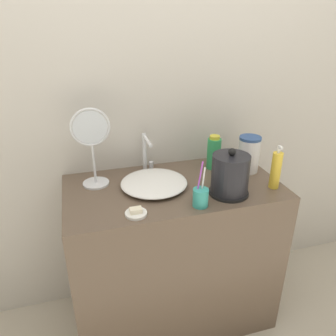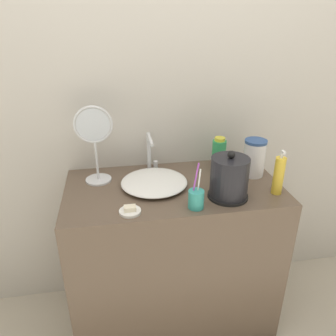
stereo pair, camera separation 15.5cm
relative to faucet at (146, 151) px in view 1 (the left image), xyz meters
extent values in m
cube|color=beige|center=(0.09, 0.09, 0.34)|extent=(6.00, 0.04, 2.60)
cube|color=brown|center=(0.09, -0.20, -0.54)|extent=(1.05, 0.55, 0.85)
ellipsoid|color=white|center=(0.00, -0.18, -0.10)|extent=(0.32, 0.32, 0.04)
cylinder|color=silver|center=(0.00, 0.02, -0.02)|extent=(0.02, 0.02, 0.20)
cylinder|color=silver|center=(0.00, -0.05, 0.08)|extent=(0.02, 0.15, 0.02)
cylinder|color=silver|center=(0.03, 0.02, -0.10)|extent=(0.02, 0.02, 0.04)
cylinder|color=black|center=(0.31, -0.35, -0.11)|extent=(0.19, 0.19, 0.01)
cylinder|color=black|center=(0.31, -0.35, -0.02)|extent=(0.17, 0.17, 0.19)
sphere|color=black|center=(0.31, -0.35, 0.09)|extent=(0.03, 0.03, 0.03)
cylinder|color=teal|center=(0.15, -0.41, -0.08)|extent=(0.07, 0.07, 0.08)
cylinder|color=white|center=(0.16, -0.40, -0.01)|extent=(0.01, 0.02, 0.15)
cylinder|color=#B24CCC|center=(0.14, -0.40, 0.00)|extent=(0.04, 0.02, 0.17)
cylinder|color=gold|center=(0.55, -0.35, -0.03)|extent=(0.05, 0.05, 0.18)
cylinder|color=white|center=(0.55, -0.35, 0.07)|extent=(0.01, 0.01, 0.02)
cube|color=white|center=(0.55, -0.36, 0.09)|extent=(0.01, 0.03, 0.01)
cylinder|color=#2D9956|center=(0.36, -0.06, -0.03)|extent=(0.07, 0.07, 0.17)
cylinder|color=gold|center=(0.36, -0.06, 0.06)|extent=(0.05, 0.05, 0.02)
cylinder|color=white|center=(-0.14, -0.40, -0.11)|extent=(0.09, 0.09, 0.01)
cube|color=#EFE5C6|center=(-0.14, -0.40, -0.10)|extent=(0.05, 0.04, 0.02)
cylinder|color=silver|center=(-0.27, -0.08, -0.11)|extent=(0.13, 0.13, 0.01)
cylinder|color=silver|center=(-0.27, -0.08, -0.01)|extent=(0.01, 0.01, 0.20)
torus|color=silver|center=(-0.27, -0.08, 0.18)|extent=(0.18, 0.01, 0.18)
cylinder|color=silver|center=(-0.27, -0.08, 0.18)|extent=(0.16, 0.00, 0.16)
cylinder|color=silver|center=(0.52, -0.15, -0.03)|extent=(0.11, 0.11, 0.18)
cylinder|color=#2D4C84|center=(0.52, -0.15, 0.07)|extent=(0.11, 0.11, 0.01)
camera|label=1|loc=(-0.33, -1.55, 0.64)|focal=35.00mm
camera|label=2|loc=(-0.18, -1.59, 0.64)|focal=35.00mm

